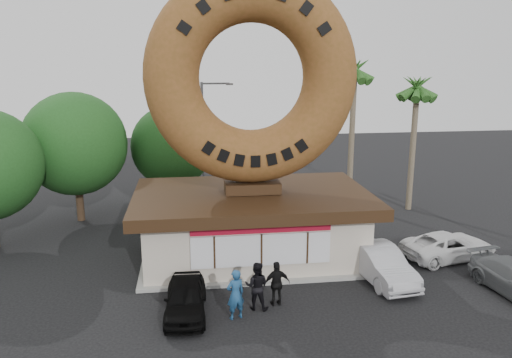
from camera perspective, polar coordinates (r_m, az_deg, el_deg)
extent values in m
plane|color=black|center=(19.49, 1.90, -15.55)|extent=(90.00, 90.00, 0.00)
cube|color=beige|center=(24.31, -0.43, -5.57)|extent=(10.00, 6.00, 3.00)
cube|color=#999993|center=(24.81, -0.42, -8.68)|extent=(10.60, 6.60, 0.15)
cube|color=#3F3F3F|center=(23.84, -0.44, -2.05)|extent=(10.00, 6.00, 0.10)
cube|color=black|center=(23.85, -0.44, -2.17)|extent=(11.20, 7.20, 0.55)
cube|color=silver|center=(21.46, 0.61, -8.11)|extent=(6.00, 0.12, 1.40)
cube|color=#A20D23|center=(21.09, 0.63, -5.61)|extent=(6.00, 0.10, 0.45)
cube|color=black|center=(23.71, -0.44, -0.89)|extent=(2.60, 1.40, 0.50)
torus|color=brown|center=(22.96, -0.46, 11.52)|extent=(9.69, 2.47, 9.69)
cylinder|color=#473321|center=(31.48, -19.55, -1.58)|extent=(0.44, 0.44, 3.30)
sphere|color=#1D481A|center=(30.87, -20.00, 3.80)|extent=(6.00, 6.00, 6.00)
cylinder|color=#473321|center=(32.79, -9.39, -0.77)|extent=(0.44, 0.44, 2.86)
sphere|color=#1D481A|center=(32.25, -9.57, 3.71)|extent=(5.20, 5.20, 5.20)
cylinder|color=#726651|center=(32.85, 10.88, 4.67)|extent=(0.36, 0.36, 9.00)
cylinder|color=#726651|center=(32.86, 17.47, 3.40)|extent=(0.36, 0.36, 8.00)
cylinder|color=#59595E|center=(33.23, -6.07, 4.07)|extent=(0.18, 0.18, 8.00)
cylinder|color=#59595E|center=(32.85, -4.64, 10.83)|extent=(1.80, 0.12, 0.12)
cube|color=#59595E|center=(32.91, -3.05, 10.78)|extent=(0.45, 0.20, 0.12)
imported|color=navy|center=(19.00, -2.36, -13.04)|extent=(0.83, 0.68, 1.95)
imported|color=black|center=(19.67, 0.07, -12.11)|extent=(1.10, 0.97, 1.92)
imported|color=black|center=(19.98, 2.40, -11.86)|extent=(1.11, 0.56, 1.82)
imported|color=black|center=(19.63, -8.06, -13.32)|extent=(1.68, 3.87, 1.30)
imported|color=#ABABB0|center=(22.81, 14.00, -9.35)|extent=(2.15, 4.71, 1.50)
imported|color=silver|center=(26.12, 21.16, -7.14)|extent=(4.97, 3.03, 1.29)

